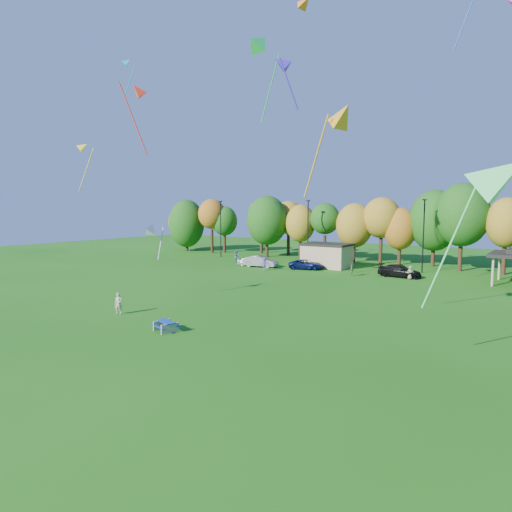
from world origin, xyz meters
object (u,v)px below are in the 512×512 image
Objects in this scene: kite_flyer at (119,304)px; car_c at (306,264)px; car_b at (260,261)px; car_a at (251,261)px; car_d at (399,271)px; picnic_table at (166,325)px.

kite_flyer reaches higher than car_c.
car_b is at bearing 72.73° from kite_flyer.
car_c is at bearing -91.19° from car_a.
car_c is (-0.27, 30.28, -0.20)m from kite_flyer.
car_b is 18.38m from car_d.
kite_flyer is at bearing -178.58° from car_b.
kite_flyer is 32.79m from car_d.
car_d is at bearing -95.38° from car_b.
car_a is (-8.21, 28.92, -0.19)m from kite_flyer.
car_a is at bearing 71.56° from car_b.
picnic_table is 0.39× the size of car_d.
car_a is at bearing 98.13° from car_d.
car_a is 0.83× the size of car_c.
car_a is 1.76m from car_b.
car_c is at bearing 119.64° from picnic_table.
picnic_table is 0.42× the size of car_c.
car_d is (20.03, 1.67, 0.08)m from car_a.
picnic_table is 0.41× the size of car_b.
picnic_table is 32.31m from car_c.
car_b is 0.94× the size of car_d.
picnic_table is 33.61m from car_a.
car_c is (7.94, 1.36, -0.01)m from car_a.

